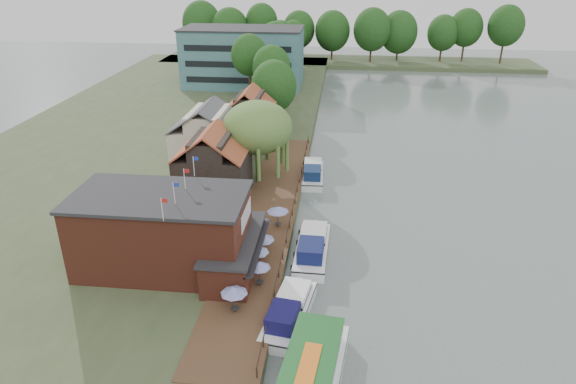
{
  "coord_description": "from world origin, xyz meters",
  "views": [
    {
      "loc": [
        -0.32,
        -39.97,
        27.44
      ],
      "look_at": [
        -6.0,
        12.0,
        3.0
      ],
      "focal_mm": 32.0,
      "sensor_mm": 36.0,
      "label": 1
    }
  ],
  "objects_px": {
    "cottage_b": "(209,135)",
    "umbrella_0": "(234,300)",
    "umbrella_4": "(259,228)",
    "cottage_c": "(250,117)",
    "swan": "(307,352)",
    "umbrella_3": "(262,245)",
    "cruiser_0": "(289,308)",
    "cottage_a": "(213,164)",
    "willow": "(258,143)",
    "umbrella_2": "(257,258)",
    "umbrella_5": "(278,217)",
    "hotel_block": "(243,57)",
    "umbrella_1": "(260,274)",
    "cruiser_1": "(312,245)",
    "cruiser_2": "(313,171)",
    "pub": "(184,232)"
  },
  "relations": [
    {
      "from": "cruiser_0",
      "to": "swan",
      "type": "height_order",
      "value": "cruiser_0"
    },
    {
      "from": "cottage_a",
      "to": "willow",
      "type": "distance_m",
      "value": 6.8
    },
    {
      "from": "cottage_a",
      "to": "cottage_b",
      "type": "height_order",
      "value": "same"
    },
    {
      "from": "pub",
      "to": "cottage_b",
      "type": "xyz_separation_m",
      "value": [
        -4.0,
        25.0,
        0.6
      ]
    },
    {
      "from": "cruiser_1",
      "to": "umbrella_1",
      "type": "bearing_deg",
      "value": -119.24
    },
    {
      "from": "umbrella_3",
      "to": "umbrella_4",
      "type": "xyz_separation_m",
      "value": [
        -0.92,
        3.33,
        0.0
      ]
    },
    {
      "from": "cottage_b",
      "to": "cottage_c",
      "type": "height_order",
      "value": "same"
    },
    {
      "from": "cruiser_1",
      "to": "umbrella_3",
      "type": "bearing_deg",
      "value": -152.21
    },
    {
      "from": "hotel_block",
      "to": "cruiser_0",
      "type": "bearing_deg",
      "value": -76.67
    },
    {
      "from": "swan",
      "to": "umbrella_1",
      "type": "bearing_deg",
      "value": 124.24
    },
    {
      "from": "umbrella_0",
      "to": "umbrella_5",
      "type": "relative_size",
      "value": 1.0
    },
    {
      "from": "umbrella_4",
      "to": "cruiser_0",
      "type": "xyz_separation_m",
      "value": [
        4.29,
        -11.08,
        -1.08
      ]
    },
    {
      "from": "umbrella_2",
      "to": "cruiser_0",
      "type": "relative_size",
      "value": 0.24
    },
    {
      "from": "cottage_a",
      "to": "umbrella_5",
      "type": "height_order",
      "value": "cottage_a"
    },
    {
      "from": "cottage_c",
      "to": "swan",
      "type": "relative_size",
      "value": 19.32
    },
    {
      "from": "umbrella_2",
      "to": "cottage_b",
      "type": "bearing_deg",
      "value": 113.05
    },
    {
      "from": "cottage_b",
      "to": "umbrella_4",
      "type": "distance_m",
      "value": 21.87
    },
    {
      "from": "cottage_c",
      "to": "umbrella_2",
      "type": "bearing_deg",
      "value": -78.99
    },
    {
      "from": "cruiser_0",
      "to": "cruiser_1",
      "type": "height_order",
      "value": "cruiser_1"
    },
    {
      "from": "hotel_block",
      "to": "cruiser_2",
      "type": "xyz_separation_m",
      "value": [
        18.11,
        -47.28,
        -5.97
      ]
    },
    {
      "from": "cottage_a",
      "to": "umbrella_2",
      "type": "height_order",
      "value": "cottage_a"
    },
    {
      "from": "umbrella_0",
      "to": "cruiser_2",
      "type": "relative_size",
      "value": 0.24
    },
    {
      "from": "pub",
      "to": "cottage_c",
      "type": "height_order",
      "value": "cottage_c"
    },
    {
      "from": "hotel_block",
      "to": "umbrella_1",
      "type": "bearing_deg",
      "value": -78.29
    },
    {
      "from": "pub",
      "to": "cottage_a",
      "type": "xyz_separation_m",
      "value": [
        -1.0,
        15.0,
        0.6
      ]
    },
    {
      "from": "umbrella_0",
      "to": "cruiser_0",
      "type": "relative_size",
      "value": 0.24
    },
    {
      "from": "cottage_c",
      "to": "cruiser_1",
      "type": "distance_m",
      "value": 31.7
    },
    {
      "from": "cottage_b",
      "to": "umbrella_0",
      "type": "bearing_deg",
      "value": -72.58
    },
    {
      "from": "umbrella_3",
      "to": "cruiser_0",
      "type": "height_order",
      "value": "umbrella_3"
    },
    {
      "from": "hotel_block",
      "to": "cruiser_1",
      "type": "xyz_separation_m",
      "value": [
        19.34,
        -66.34,
        -5.85
      ]
    },
    {
      "from": "umbrella_2",
      "to": "cruiser_2",
      "type": "relative_size",
      "value": 0.24
    },
    {
      "from": "umbrella_1",
      "to": "umbrella_4",
      "type": "distance_m",
      "value": 8.16
    },
    {
      "from": "umbrella_2",
      "to": "swan",
      "type": "xyz_separation_m",
      "value": [
        5.23,
        -9.24,
        -2.07
      ]
    },
    {
      "from": "hotel_block",
      "to": "umbrella_0",
      "type": "xyz_separation_m",
      "value": [
        13.79,
        -77.18,
        -4.86
      ]
    },
    {
      "from": "umbrella_2",
      "to": "cruiser_1",
      "type": "distance_m",
      "value": 6.65
    },
    {
      "from": "umbrella_2",
      "to": "umbrella_5",
      "type": "distance_m",
      "value": 8.21
    },
    {
      "from": "cottage_b",
      "to": "umbrella_5",
      "type": "bearing_deg",
      "value": -55.64
    },
    {
      "from": "cottage_b",
      "to": "cruiser_2",
      "type": "relative_size",
      "value": 0.98
    },
    {
      "from": "umbrella_2",
      "to": "umbrella_3",
      "type": "distance_m",
      "value": 2.27
    },
    {
      "from": "cottage_a",
      "to": "umbrella_5",
      "type": "relative_size",
      "value": 3.62
    },
    {
      "from": "cruiser_1",
      "to": "willow",
      "type": "bearing_deg",
      "value": 118.32
    },
    {
      "from": "umbrella_5",
      "to": "cruiser_1",
      "type": "bearing_deg",
      "value": -42.79
    },
    {
      "from": "cottage_b",
      "to": "willow",
      "type": "distance_m",
      "value": 9.07
    },
    {
      "from": "cottage_b",
      "to": "cruiser_0",
      "type": "bearing_deg",
      "value": -65.12
    },
    {
      "from": "cottage_a",
      "to": "cottage_c",
      "type": "xyz_separation_m",
      "value": [
        1.0,
        19.0,
        0.0
      ]
    },
    {
      "from": "pub",
      "to": "swan",
      "type": "distance_m",
      "value": 15.59
    },
    {
      "from": "umbrella_1",
      "to": "cruiser_1",
      "type": "xyz_separation_m",
      "value": [
        4.13,
        7.02,
        -0.99
      ]
    },
    {
      "from": "willow",
      "to": "umbrella_0",
      "type": "height_order",
      "value": "willow"
    },
    {
      "from": "cruiser_1",
      "to": "cruiser_2",
      "type": "bearing_deg",
      "value": 94.93
    },
    {
      "from": "pub",
      "to": "hotel_block",
      "type": "distance_m",
      "value": 71.49
    }
  ]
}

